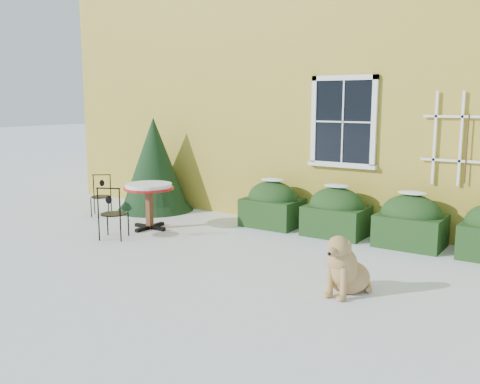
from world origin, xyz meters
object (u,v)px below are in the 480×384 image
Objects in this scene: patio_chair_far at (101,195)px; dog at (345,269)px; patio_chair_near at (113,213)px; evergreen_shrub at (155,173)px; bistro_table at (149,191)px.

patio_chair_far reaches higher than dog.
patio_chair_near reaches higher than dog.
evergreen_shrub is 2.19× the size of bistro_table.
patio_chair_near is at bearing -177.94° from dog.
patio_chair_far is at bearing 168.47° from bistro_table.
patio_chair_far is at bearing -119.48° from evergreen_shrub.
evergreen_shrub is 1.75m from bistro_table.
patio_chair_far is (-0.57, -1.01, -0.39)m from evergreen_shrub.
patio_chair_near is 4.37m from dog.
evergreen_shrub is 6.03m from dog.
bistro_table is at bearing -49.48° from patio_chair_far.
patio_chair_far is (-1.67, 1.24, -0.04)m from patio_chair_near.
bistro_table is 4.52m from dog.
bistro_table is (1.10, -1.35, -0.10)m from evergreen_shrub.
patio_chair_near is 2.08m from patio_chair_far.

